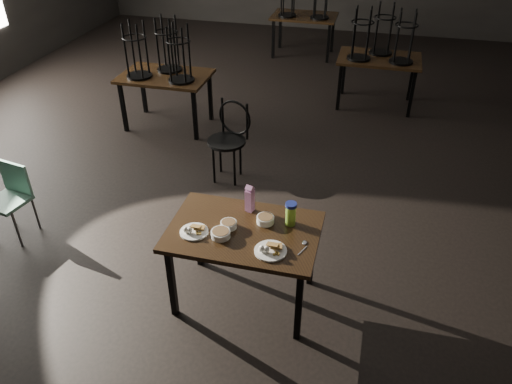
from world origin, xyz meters
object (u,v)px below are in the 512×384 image
(school_chair, at_px, (11,194))
(bentwood_chair, at_px, (230,134))
(water_bottle, at_px, (291,214))
(main_table, at_px, (244,237))
(juice_carton, at_px, (250,199))

(school_chair, bearing_deg, bentwood_chair, 52.10)
(water_bottle, bearing_deg, main_table, -154.65)
(juice_carton, bearing_deg, main_table, -85.95)
(school_chair, bearing_deg, water_bottle, 7.14)
(juice_carton, bearing_deg, bentwood_chair, 112.39)
(main_table, height_order, juice_carton, juice_carton)
(juice_carton, distance_m, bentwood_chair, 1.79)
(bentwood_chair, bearing_deg, school_chair, -122.84)
(main_table, xyz_separation_m, bentwood_chair, (-0.69, 1.90, -0.12))
(main_table, distance_m, juice_carton, 0.33)
(main_table, xyz_separation_m, juice_carton, (-0.02, 0.27, 0.19))
(juice_carton, height_order, school_chair, juice_carton)
(juice_carton, bearing_deg, school_chair, 178.42)
(main_table, xyz_separation_m, school_chair, (-2.46, 0.33, -0.21))
(bentwood_chair, xyz_separation_m, school_chair, (-1.77, -1.57, -0.09))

